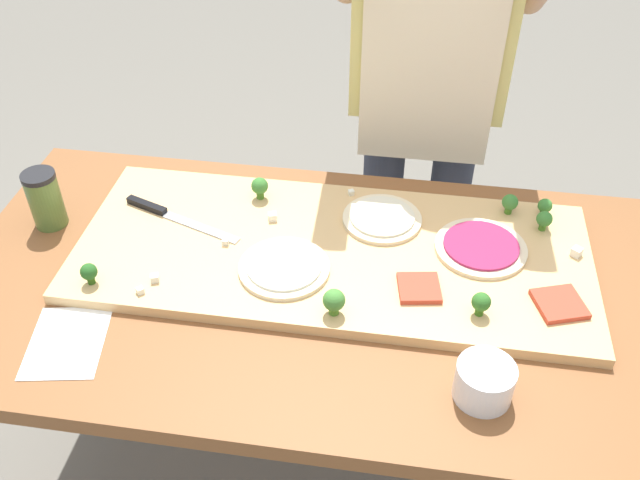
# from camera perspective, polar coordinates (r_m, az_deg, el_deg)

# --- Properties ---
(ground_plane) EXTENTS (8.00, 8.00, 0.00)m
(ground_plane) POSITION_cam_1_polar(r_m,az_deg,el_deg) (2.14, -0.71, -18.96)
(ground_plane) COLOR #6B665B
(prep_table) EXTENTS (1.57, 0.84, 0.79)m
(prep_table) POSITION_cam_1_polar(r_m,az_deg,el_deg) (1.59, -0.90, -6.16)
(prep_table) COLOR brown
(prep_table) RESTS_ON ground
(cutting_board) EXTENTS (1.15, 0.48, 0.03)m
(cutting_board) POSITION_cam_1_polar(r_m,az_deg,el_deg) (1.57, 1.00, -1.03)
(cutting_board) COLOR tan
(cutting_board) RESTS_ON prep_table
(chefs_knife) EXTENTS (0.30, 0.13, 0.02)m
(chefs_knife) POSITION_cam_1_polar(r_m,az_deg,el_deg) (1.69, -12.48, 2.14)
(chefs_knife) COLOR #B7BABF
(chefs_knife) RESTS_ON cutting_board
(pizza_whole_beet_magenta) EXTENTS (0.20, 0.20, 0.02)m
(pizza_whole_beet_magenta) POSITION_cam_1_polar(r_m,az_deg,el_deg) (1.59, 13.02, -0.57)
(pizza_whole_beet_magenta) COLOR beige
(pizza_whole_beet_magenta) RESTS_ON cutting_board
(pizza_whole_cheese_artichoke) EXTENTS (0.19, 0.19, 0.02)m
(pizza_whole_cheese_artichoke) POSITION_cam_1_polar(r_m,az_deg,el_deg) (1.64, 5.10, 1.78)
(pizza_whole_cheese_artichoke) COLOR beige
(pizza_whole_cheese_artichoke) RESTS_ON cutting_board
(pizza_whole_white_garlic) EXTENTS (0.20, 0.20, 0.02)m
(pizza_whole_white_garlic) POSITION_cam_1_polar(r_m,az_deg,el_deg) (1.50, -2.96, -2.24)
(pizza_whole_white_garlic) COLOR beige
(pizza_whole_white_garlic) RESTS_ON cutting_board
(pizza_slice_near_left) EXTENTS (0.12, 0.12, 0.01)m
(pizza_slice_near_left) POSITION_cam_1_polar(r_m,az_deg,el_deg) (1.50, 19.00, -4.96)
(pizza_slice_near_left) COLOR #BC3D28
(pizza_slice_near_left) RESTS_ON cutting_board
(pizza_slice_center) EXTENTS (0.10, 0.10, 0.01)m
(pizza_slice_center) POSITION_cam_1_polar(r_m,az_deg,el_deg) (1.47, 8.11, -3.90)
(pizza_slice_center) COLOR #BC3D28
(pizza_slice_center) RESTS_ON cutting_board
(broccoli_floret_center_left) EXTENTS (0.04, 0.04, 0.06)m
(broccoli_floret_center_left) POSITION_cam_1_polar(r_m,az_deg,el_deg) (1.69, -4.95, 4.37)
(broccoli_floret_center_left) COLOR #3F7220
(broccoli_floret_center_left) RESTS_ON cutting_board
(broccoli_floret_front_mid) EXTENTS (0.04, 0.04, 0.05)m
(broccoli_floret_front_mid) POSITION_cam_1_polar(r_m,az_deg,el_deg) (1.42, 13.04, -5.02)
(broccoli_floret_front_mid) COLOR #366618
(broccoli_floret_front_mid) RESTS_ON cutting_board
(broccoli_floret_back_right) EXTENTS (0.04, 0.04, 0.05)m
(broccoli_floret_back_right) POSITION_cam_1_polar(r_m,az_deg,el_deg) (1.67, 17.87, 1.60)
(broccoli_floret_back_right) COLOR #3F7220
(broccoli_floret_back_right) RESTS_ON cutting_board
(broccoli_floret_back_left) EXTENTS (0.03, 0.03, 0.04)m
(broccoli_floret_back_left) POSITION_cam_1_polar(r_m,az_deg,el_deg) (1.72, 17.92, 2.66)
(broccoli_floret_back_left) COLOR #3F7220
(broccoli_floret_back_left) RESTS_ON cutting_board
(broccoli_floret_center_right) EXTENTS (0.04, 0.04, 0.05)m
(broccoli_floret_center_right) POSITION_cam_1_polar(r_m,az_deg,el_deg) (1.53, -18.37, -2.53)
(broccoli_floret_center_right) COLOR #2C5915
(broccoli_floret_center_right) RESTS_ON cutting_board
(broccoli_floret_front_right) EXTENTS (0.04, 0.04, 0.05)m
(broccoli_floret_front_right) POSITION_cam_1_polar(r_m,az_deg,el_deg) (1.70, 15.27, 2.96)
(broccoli_floret_front_right) COLOR #3F7220
(broccoli_floret_front_right) RESTS_ON cutting_board
(broccoli_floret_back_mid) EXTENTS (0.05, 0.05, 0.06)m
(broccoli_floret_back_mid) POSITION_cam_1_polar(r_m,az_deg,el_deg) (1.39, 1.15, -5.00)
(broccoli_floret_back_mid) COLOR #487A23
(broccoli_floret_back_mid) RESTS_ON cutting_board
(cheese_crumble_a) EXTENTS (0.03, 0.03, 0.02)m
(cheese_crumble_a) POSITION_cam_1_polar(r_m,az_deg,el_deg) (1.63, 20.24, -0.93)
(cheese_crumble_a) COLOR white
(cheese_crumble_a) RESTS_ON cutting_board
(cheese_crumble_b) EXTENTS (0.02, 0.02, 0.02)m
(cheese_crumble_b) POSITION_cam_1_polar(r_m,az_deg,el_deg) (1.63, -3.90, 1.92)
(cheese_crumble_b) COLOR white
(cheese_crumble_b) RESTS_ON cutting_board
(cheese_crumble_c) EXTENTS (0.02, 0.02, 0.02)m
(cheese_crumble_c) POSITION_cam_1_polar(r_m,az_deg,el_deg) (1.51, -13.35, -3.06)
(cheese_crumble_c) COLOR silver
(cheese_crumble_c) RESTS_ON cutting_board
(cheese_crumble_d) EXTENTS (0.02, 0.02, 0.01)m
(cheese_crumble_d) POSITION_cam_1_polar(r_m,az_deg,el_deg) (1.50, -14.50, -4.03)
(cheese_crumble_d) COLOR silver
(cheese_crumble_d) RESTS_ON cutting_board
(cheese_crumble_e) EXTENTS (0.02, 0.02, 0.01)m
(cheese_crumble_e) POSITION_cam_1_polar(r_m,az_deg,el_deg) (1.71, 2.57, 3.90)
(cheese_crumble_e) COLOR silver
(cheese_crumble_e) RESTS_ON cutting_board
(cheese_crumble_f) EXTENTS (0.01, 0.01, 0.01)m
(cheese_crumble_f) POSITION_cam_1_polar(r_m,az_deg,el_deg) (1.58, -7.72, -0.15)
(cheese_crumble_f) COLOR silver
(cheese_crumble_f) RESTS_ON cutting_board
(flour_cup) EXTENTS (0.11, 0.11, 0.08)m
(flour_cup) POSITION_cam_1_polar(r_m,az_deg,el_deg) (1.32, 13.25, -11.34)
(flour_cup) COLOR white
(flour_cup) RESTS_ON prep_table
(sauce_jar) EXTENTS (0.08, 0.08, 0.14)m
(sauce_jar) POSITION_cam_1_polar(r_m,az_deg,el_deg) (1.75, -21.57, 3.13)
(sauce_jar) COLOR #517033
(sauce_jar) RESTS_ON prep_table
(recipe_note) EXTENTS (0.18, 0.21, 0.00)m
(recipe_note) POSITION_cam_1_polar(r_m,az_deg,el_deg) (1.48, -19.98, -7.85)
(recipe_note) COLOR white
(recipe_note) RESTS_ON prep_table
(cook_center) EXTENTS (0.54, 0.39, 1.67)m
(cook_center) POSITION_cam_1_polar(r_m,az_deg,el_deg) (1.90, 8.89, 13.46)
(cook_center) COLOR #333847
(cook_center) RESTS_ON ground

